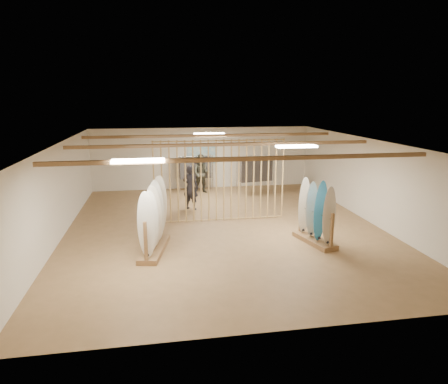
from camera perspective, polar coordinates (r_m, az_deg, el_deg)
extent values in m
plane|color=#99734A|center=(13.07, 0.00, -5.12)|extent=(12.00, 12.00, 0.00)
plane|color=#9C9A94|center=(12.47, 0.00, 7.17)|extent=(12.00, 12.00, 0.00)
plane|color=white|center=(18.54, -3.11, 4.85)|extent=(12.00, 0.00, 12.00)
plane|color=white|center=(7.11, 8.23, -9.55)|extent=(12.00, 0.00, 12.00)
plane|color=white|center=(12.86, -22.53, 0.00)|extent=(0.00, 12.00, 12.00)
plane|color=white|center=(14.39, 20.05, 1.55)|extent=(0.00, 12.00, 12.00)
cube|color=olive|center=(12.48, 0.00, 6.81)|extent=(9.50, 6.12, 0.10)
cube|color=white|center=(12.47, 0.00, 6.90)|extent=(1.20, 0.35, 0.06)
cylinder|color=tan|center=(13.31, -9.97, 1.26)|extent=(0.05, 0.05, 2.78)
cylinder|color=tan|center=(13.31, -8.85, 1.30)|extent=(0.05, 0.05, 2.78)
cylinder|color=tan|center=(13.31, -7.74, 1.34)|extent=(0.05, 0.05, 2.78)
cylinder|color=tan|center=(13.32, -6.63, 1.39)|extent=(0.05, 0.05, 2.78)
cylinder|color=tan|center=(13.34, -5.52, 1.43)|extent=(0.05, 0.05, 2.78)
cylinder|color=tan|center=(13.36, -4.41, 1.47)|extent=(0.05, 0.05, 2.78)
cylinder|color=tan|center=(13.38, -3.31, 1.51)|extent=(0.05, 0.05, 2.78)
cylinder|color=tan|center=(13.41, -2.21, 1.55)|extent=(0.05, 0.05, 2.78)
cylinder|color=tan|center=(13.45, -1.11, 1.59)|extent=(0.05, 0.05, 2.78)
cylinder|color=tan|center=(13.49, -0.03, 1.63)|extent=(0.05, 0.05, 2.78)
cylinder|color=tan|center=(13.53, 1.05, 1.66)|extent=(0.05, 0.05, 2.78)
cylinder|color=tan|center=(13.58, 2.13, 1.70)|extent=(0.05, 0.05, 2.78)
cylinder|color=tan|center=(13.64, 3.19, 1.74)|extent=(0.05, 0.05, 2.78)
cylinder|color=tan|center=(13.70, 4.25, 1.77)|extent=(0.05, 0.05, 2.78)
cylinder|color=tan|center=(13.76, 5.30, 1.80)|extent=(0.05, 0.05, 2.78)
cylinder|color=tan|center=(13.83, 6.33, 1.84)|extent=(0.05, 0.05, 2.78)
cylinder|color=tan|center=(13.90, 7.36, 1.87)|extent=(0.05, 0.05, 2.78)
cylinder|color=tan|center=(13.98, 8.38, 1.90)|extent=(0.05, 0.05, 2.78)
cube|color=#3892C5|center=(18.49, -3.11, 5.46)|extent=(1.40, 0.03, 0.90)
cube|color=olive|center=(11.30, -9.91, -7.98)|extent=(0.93, 2.08, 0.14)
cylinder|color=black|center=(11.01, -10.09, -3.67)|extent=(0.41, 1.93, 0.01)
ellipsoid|color=white|center=(10.24, -11.05, -4.61)|extent=(0.46, 0.15, 1.78)
ellipsoid|color=white|center=(10.61, -10.56, -3.94)|extent=(0.46, 0.15, 1.78)
ellipsoid|color=silver|center=(10.99, -10.11, -3.31)|extent=(0.46, 0.15, 1.78)
ellipsoid|color=white|center=(11.37, -9.69, -2.72)|extent=(0.46, 0.15, 1.78)
ellipsoid|color=silver|center=(11.75, -9.29, -2.18)|extent=(0.46, 0.15, 1.78)
cube|color=olive|center=(12.05, 12.80, -6.76)|extent=(0.88, 1.64, 0.14)
cylinder|color=black|center=(11.79, 13.01, -2.93)|extent=(0.40, 1.46, 0.01)
ellipsoid|color=silver|center=(11.34, 14.79, -3.34)|extent=(0.44, 0.16, 1.68)
ellipsoid|color=#2D8CD1|center=(11.63, 13.60, -2.85)|extent=(0.44, 0.16, 1.68)
ellipsoid|color=silver|center=(11.92, 12.46, -2.39)|extent=(0.44, 0.16, 1.68)
ellipsoid|color=white|center=(12.22, 11.38, -1.94)|extent=(0.44, 0.16, 1.68)
cylinder|color=silver|center=(17.88, -4.20, 5.11)|extent=(1.52, 0.18, 0.03)
cube|color=black|center=(17.97, -4.17, 3.47)|extent=(1.45, 0.52, 0.93)
cylinder|color=silver|center=(18.01, -4.16, 2.70)|extent=(0.03, 0.03, 1.64)
cylinder|color=silver|center=(17.18, 4.57, 4.83)|extent=(1.53, 0.30, 0.03)
cube|color=black|center=(17.26, 4.53, 3.11)|extent=(1.48, 0.63, 0.94)
cylinder|color=silver|center=(17.31, 4.52, 2.30)|extent=(0.03, 0.03, 1.66)
imported|color=#232229|center=(14.99, -4.80, 1.07)|extent=(0.85, 0.77, 1.92)
imported|color=#323127|center=(17.61, -3.21, 2.98)|extent=(1.07, 0.92, 1.94)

